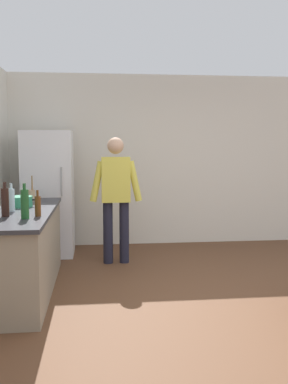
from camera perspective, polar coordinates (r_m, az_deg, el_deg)
name	(u,v)px	position (r m, az deg, el deg)	size (l,w,h in m)	color
ground_plane	(224,312)	(4.36, 10.54, -15.38)	(14.00, 14.00, 0.00)	brown
wall_back	(171,160)	(6.98, 3.62, 4.22)	(6.40, 0.12, 2.70)	silver
kitchen_counter	(24,251)	(4.88, -15.68, -7.58)	(0.64, 2.20, 0.90)	gray
refrigerator	(48,194)	(6.35, -12.58, -0.20)	(0.70, 0.67, 1.80)	white
person	(116,192)	(5.76, -3.77, 0.07)	(0.70, 0.22, 1.70)	#1E1E2D
cooking_pot	(20,202)	(5.07, -16.16, -1.23)	(0.40, 0.28, 0.12)	#2D845B
utensil_jar	(31,195)	(5.54, -14.79, -0.38)	(0.11, 0.11, 0.32)	tan
bottle_wine_green	(25,204)	(4.23, -15.57, -1.50)	(0.08, 0.08, 0.34)	#1E5123
bottle_wine_dark	(5,202)	(4.43, -17.98, -1.24)	(0.08, 0.08, 0.34)	black
bottle_beer_brown	(38,206)	(4.36, -13.93, -1.77)	(0.06, 0.06, 0.26)	#5B3314
bottle_water_clear	(11,200)	(4.74, -17.21, -0.98)	(0.07, 0.07, 0.30)	silver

